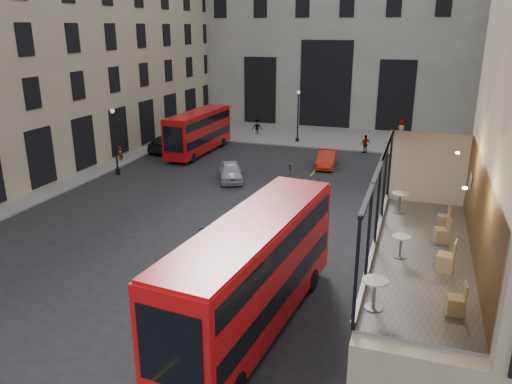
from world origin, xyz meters
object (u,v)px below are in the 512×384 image
(car_b, at_px, (327,159))
(pedestrian_b, at_px, (257,127))
(bus_near, at_px, (254,269))
(cafe_chair_c, at_px, (442,234))
(car_c, at_px, (168,143))
(pedestrian_a, at_px, (176,135))
(cyclist, at_px, (292,211))
(pedestrian_d, at_px, (401,129))
(pedestrian_e, at_px, (120,153))
(cafe_table_near, at_px, (374,289))
(bus_far, at_px, (199,130))
(cafe_chair_a, at_px, (456,304))
(bicycle, at_px, (213,231))
(street_lamp_a, at_px, (116,145))
(cafe_table_mid, at_px, (401,243))
(cafe_chair_d, at_px, (444,220))
(cafe_table_far, at_px, (400,200))
(cafe_chair_b, at_px, (446,261))
(pedestrian_c, at_px, (365,144))
(car_a, at_px, (231,171))
(street_lamp_b, at_px, (298,120))
(traffic_light_near, at_px, (290,186))

(car_b, height_order, pedestrian_b, pedestrian_b)
(bus_near, distance_m, cafe_chair_c, 6.96)
(car_c, distance_m, pedestrian_a, 3.34)
(car_b, relative_size, cyclist, 2.46)
(pedestrian_d, height_order, pedestrian_e, pedestrian_d)
(pedestrian_a, bearing_deg, cafe_table_near, -56.86)
(bus_far, bearing_deg, pedestrian_e, -135.78)
(cafe_table_near, bearing_deg, cyclist, 111.21)
(bus_far, height_order, cafe_chair_a, cafe_chair_a)
(bicycle, xyz_separation_m, cafe_table_near, (9.85, -12.33, 4.66))
(bicycle, bearing_deg, bus_near, -154.29)
(street_lamp_a, distance_m, cafe_table_mid, 29.55)
(pedestrian_e, bearing_deg, cafe_chair_d, 54.50)
(cafe_chair_c, bearing_deg, bicycle, 147.38)
(cafe_chair_c, bearing_deg, cafe_table_near, -109.16)
(cafe_table_far, distance_m, cafe_chair_b, 4.86)
(car_b, relative_size, pedestrian_c, 2.38)
(car_a, relative_size, cafe_table_mid, 5.98)
(cyclist, bearing_deg, pedestrian_b, 23.49)
(pedestrian_d, distance_m, cafe_chair_c, 39.13)
(car_a, bearing_deg, cafe_chair_a, -81.07)
(street_lamp_a, bearing_deg, cyclist, -20.17)
(car_a, bearing_deg, pedestrian_c, 29.91)
(pedestrian_a, distance_m, pedestrian_e, 8.43)
(street_lamp_b, height_order, cafe_table_far, cafe_table_far)
(pedestrian_c, height_order, cafe_table_near, cafe_table_near)
(cafe_table_near, relative_size, cafe_table_far, 1.03)
(car_c, relative_size, cafe_chair_a, 6.23)
(traffic_light_near, relative_size, cafe_table_far, 4.83)
(car_a, distance_m, cafe_table_far, 21.13)
(pedestrian_a, height_order, pedestrian_d, pedestrian_d)
(car_a, relative_size, bicycle, 2.34)
(car_c, bearing_deg, cafe_table_mid, 130.62)
(pedestrian_b, height_order, cafe_table_far, cafe_table_far)
(bicycle, height_order, cyclist, cyclist)
(street_lamp_a, xyz_separation_m, pedestrian_a, (-0.85, 11.85, -1.54))
(bus_far, height_order, pedestrian_c, bus_far)
(traffic_light_near, relative_size, bicycle, 2.10)
(pedestrian_a, distance_m, cafe_table_mid, 38.78)
(pedestrian_e, height_order, cafe_chair_c, cafe_chair_c)
(bus_far, bearing_deg, pedestrian_d, 36.72)
(bus_near, relative_size, car_b, 2.84)
(pedestrian_b, xyz_separation_m, cafe_chair_a, (18.45, -39.61, 3.97))
(bicycle, bearing_deg, street_lamp_b, -4.56)
(bicycle, xyz_separation_m, cafe_chair_c, (11.56, -7.40, 4.40))
(bus_far, xyz_separation_m, cafe_table_mid, (19.54, -27.22, 2.85))
(traffic_light_near, distance_m, street_lamp_a, 17.09)
(street_lamp_a, xyz_separation_m, cafe_chair_b, (24.14, -19.10, 2.50))
(car_a, distance_m, cafe_chair_a, 27.62)
(pedestrian_a, relative_size, pedestrian_e, 1.09)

